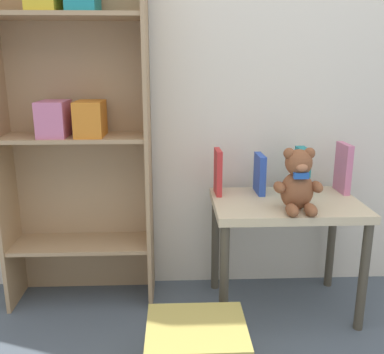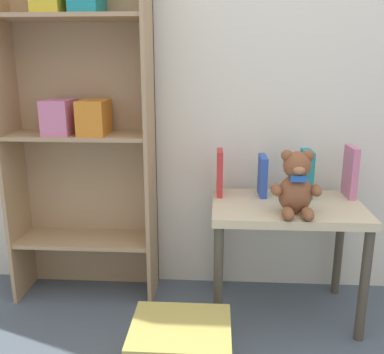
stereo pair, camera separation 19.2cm
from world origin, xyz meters
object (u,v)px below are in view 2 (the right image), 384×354
object	(u,v)px
display_table	(286,221)
book_standing_blue	(262,176)
teddy_bear	(296,185)
book_standing_teal	(306,174)
book_standing_red	(220,173)
bookshelf_side	(80,111)
book_standing_pink	(350,172)

from	to	relation	value
display_table	book_standing_blue	distance (m)	0.24
teddy_bear	book_standing_teal	distance (m)	0.26
book_standing_red	book_standing_teal	xyz separation A→B (m)	(0.40, -0.00, 0.00)
bookshelf_side	book_standing_teal	world-z (taller)	bookshelf_side
book_standing_teal	book_standing_pink	xyz separation A→B (m)	(0.20, 0.01, 0.01)
book_standing_red	book_standing_teal	world-z (taller)	book_standing_teal
display_table	book_standing_pink	size ratio (longest dim) A/B	2.81
teddy_bear	book_standing_red	distance (m)	0.39
display_table	book_standing_red	xyz separation A→B (m)	(-0.30, 0.12, 0.19)
bookshelf_side	book_standing_pink	distance (m)	1.28
book_standing_pink	display_table	bearing A→B (deg)	-158.10
book_standing_pink	teddy_bear	bearing A→B (deg)	-140.19
bookshelf_side	book_standing_red	bearing A→B (deg)	-2.93
book_standing_red	book_standing_pink	distance (m)	0.60
bookshelf_side	book_standing_teal	distance (m)	1.09
display_table	book_standing_red	bearing A→B (deg)	157.64
book_standing_pink	bookshelf_side	bearing A→B (deg)	177.27
book_standing_teal	book_standing_pink	size ratio (longest dim) A/B	0.92
book_standing_blue	bookshelf_side	bearing A→B (deg)	177.20
book_standing_blue	book_standing_pink	distance (m)	0.40
bookshelf_side	book_standing_blue	xyz separation A→B (m)	(0.85, -0.03, -0.29)
book_standing_blue	book_standing_pink	xyz separation A→B (m)	(0.40, -0.00, 0.02)
book_standing_pink	book_standing_red	bearing A→B (deg)	179.12
display_table	teddy_bear	distance (m)	0.24
book_standing_blue	book_standing_pink	bearing A→B (deg)	-1.14
teddy_bear	book_standing_pink	xyz separation A→B (m)	(0.29, 0.25, -0.00)
book_standing_blue	teddy_bear	bearing A→B (deg)	-67.85
book_standing_red	book_standing_blue	world-z (taller)	book_standing_red
book_standing_teal	book_standing_blue	bearing A→B (deg)	177.67
book_standing_red	book_standing_pink	bearing A→B (deg)	-0.97
book_standing_teal	book_standing_pink	bearing A→B (deg)	2.06
teddy_bear	book_standing_red	xyz separation A→B (m)	(-0.31, 0.25, -0.01)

